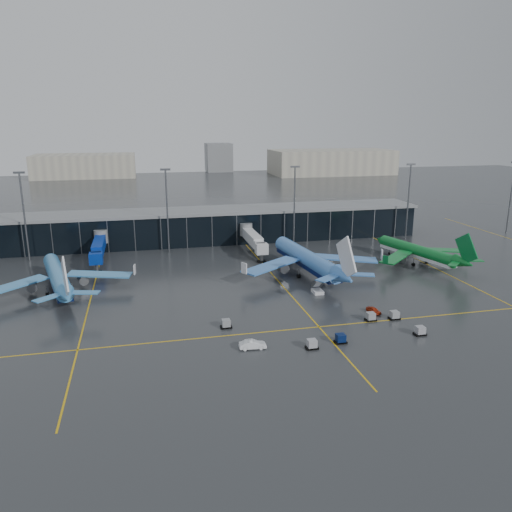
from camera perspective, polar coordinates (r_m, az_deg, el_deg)
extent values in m
plane|color=#282B2D|center=(110.10, -0.41, -5.56)|extent=(600.00, 600.00, 0.00)
cube|color=black|center=(167.51, -5.09, 3.41)|extent=(140.00, 16.00, 10.00)
cube|color=slate|center=(166.51, -5.14, 5.19)|extent=(142.00, 17.00, 0.80)
cylinder|color=#595B60|center=(158.11, -17.31, 2.14)|extent=(4.00, 4.00, 4.00)
cube|color=navy|center=(145.19, -17.62, 0.67)|extent=(3.00, 24.00, 3.00)
cylinder|color=#595B60|center=(138.75, -17.73, -1.33)|extent=(1.00, 1.00, 2.60)
cylinder|color=#595B60|center=(160.96, -1.13, 3.05)|extent=(4.00, 4.00, 4.00)
cube|color=silver|center=(148.28, -0.05, 1.68)|extent=(3.00, 24.00, 3.00)
cylinder|color=#595B60|center=(141.98, 0.64, -0.22)|extent=(1.00, 1.00, 2.60)
cylinder|color=#595B60|center=(156.18, -24.94, 3.99)|extent=(0.50, 0.50, 25.00)
cube|color=#595B60|center=(154.53, -25.46, 8.61)|extent=(3.00, 0.40, 0.60)
cylinder|color=#595B60|center=(152.96, -10.10, 4.97)|extent=(0.50, 0.50, 25.00)
cube|color=#595B60|center=(151.28, -10.33, 9.70)|extent=(3.00, 0.40, 0.60)
cylinder|color=#595B60|center=(160.01, 4.40, 5.60)|extent=(0.50, 0.50, 25.00)
cube|color=#595B60|center=(158.41, 4.50, 10.13)|extent=(3.00, 0.40, 0.60)
cylinder|color=#595B60|center=(176.10, 16.99, 5.86)|extent=(0.50, 0.50, 25.00)
cube|color=#595B60|center=(174.64, 17.31, 9.97)|extent=(3.00, 0.40, 0.60)
cylinder|color=#595B60|center=(199.04, 27.08, 5.87)|extent=(0.50, 0.50, 25.00)
cube|color=#B2AD99|center=(388.79, 8.60, 10.58)|extent=(90.00, 42.00, 18.00)
cube|color=#B2AD99|center=(383.55, -18.94, 9.73)|extent=(70.00, 38.00, 16.00)
cube|color=#B2AD99|center=(406.29, -4.29, 11.18)|extent=(20.00, 20.00, 22.00)
cube|color=gold|center=(127.22, -18.08, -3.45)|extent=(0.30, 120.00, 0.02)
cube|color=gold|center=(130.73, 1.94, -2.18)|extent=(0.30, 120.00, 0.02)
cube|color=gold|center=(148.48, 18.96, -0.89)|extent=(0.30, 120.00, 0.02)
cube|color=gold|center=(99.41, 7.21, -8.03)|extent=(220.00, 0.30, 0.02)
cube|color=black|center=(104.15, 12.96, -7.11)|extent=(2.20, 1.50, 0.36)
cube|color=gray|center=(103.86, 12.98, -6.72)|extent=(1.60, 1.50, 1.50)
cube|color=black|center=(106.06, 15.51, -6.87)|extent=(2.20, 1.50, 0.36)
cube|color=gray|center=(105.78, 15.54, -6.48)|extent=(1.60, 1.50, 1.50)
cube|color=black|center=(99.98, 18.21, -8.47)|extent=(2.20, 1.50, 0.36)
cube|color=gray|center=(99.69, 18.25, -8.06)|extent=(1.60, 1.50, 1.50)
cube|color=black|center=(90.33, 6.40, -10.37)|extent=(2.20, 1.50, 0.36)
cube|color=#97989F|center=(90.00, 6.41, -9.92)|extent=(1.60, 1.50, 1.50)
cube|color=black|center=(98.34, -3.43, -8.09)|extent=(2.20, 1.50, 0.36)
cube|color=gray|center=(98.04, -3.44, -7.68)|extent=(1.60, 1.50, 1.50)
cube|color=black|center=(93.17, 9.62, -9.67)|extent=(2.20, 1.50, 0.36)
cube|color=#051542|center=(92.85, 9.64, -9.23)|extent=(1.60, 1.50, 1.50)
cube|color=silver|center=(117.91, 7.04, -4.05)|extent=(2.25, 3.23, 0.80)
cube|color=silver|center=(117.30, 7.07, -3.17)|extent=(1.64, 2.86, 2.29)
imported|color=#A0250C|center=(108.02, 13.30, -6.06)|extent=(2.44, 3.91, 1.24)
imported|color=white|center=(89.51, -0.39, -10.08)|extent=(4.92, 2.03, 1.58)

